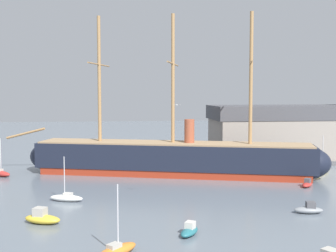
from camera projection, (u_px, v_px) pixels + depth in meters
tall_ship at (173, 158)px, 78.13m from camera, size 57.20×22.27×28.32m
sailboat_foreground_left at (116, 251)px, 39.37m from camera, size 4.59×4.62×6.53m
motorboat_near_centre at (189, 231)px, 45.24m from camera, size 2.92×3.52×1.38m
motorboat_mid_left at (42, 218)px, 49.26m from camera, size 4.66×3.37×1.81m
motorboat_mid_right at (309, 209)px, 53.41m from camera, size 3.69×2.08×1.46m
sailboat_alongside_bow at (66, 198)px, 59.34m from camera, size 4.88×2.89×6.09m
motorboat_alongside_stern at (307, 184)px, 68.40m from camera, size 2.99×3.18×1.30m
sailboat_far_left at (0, 173)px, 77.13m from camera, size 4.86×4.60×6.71m
sailboat_far_right at (322, 169)px, 81.62m from camera, size 4.98×4.45×6.71m
sailboat_distant_centre at (151, 163)px, 88.81m from camera, size 1.56×3.56×4.47m
dockside_warehouse_right at (330, 133)px, 95.46m from camera, size 56.43×15.20×16.65m
seagull_in_flight at (177, 105)px, 54.63m from camera, size 0.87×0.71×0.13m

